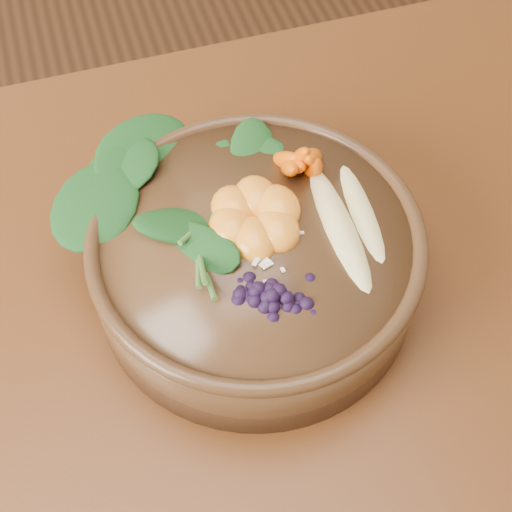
# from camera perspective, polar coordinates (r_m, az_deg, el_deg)

# --- Properties ---
(dining_table) EXTENTS (1.60, 0.90, 0.75)m
(dining_table) POSITION_cam_1_polar(r_m,az_deg,el_deg) (0.77, -15.25, -15.22)
(dining_table) COLOR #331C0C
(dining_table) RESTS_ON ground
(stoneware_bowl) EXTENTS (0.35, 0.35, 0.08)m
(stoneware_bowl) POSITION_cam_1_polar(r_m,az_deg,el_deg) (0.68, 0.00, -0.47)
(stoneware_bowl) COLOR #3E2816
(stoneware_bowl) RESTS_ON dining_table
(kale_heap) EXTENTS (0.23, 0.21, 0.05)m
(kale_heap) POSITION_cam_1_polar(r_m,az_deg,el_deg) (0.67, -5.06, 6.63)
(kale_heap) COLOR #184619
(kale_heap) RESTS_ON stoneware_bowl
(carrot_cluster) EXTENTS (0.07, 0.07, 0.09)m
(carrot_cluster) POSITION_cam_1_polar(r_m,az_deg,el_deg) (0.68, 3.52, 10.06)
(carrot_cluster) COLOR #F26400
(carrot_cluster) RESTS_ON stoneware_bowl
(banana_halves) EXTENTS (0.06, 0.17, 0.03)m
(banana_halves) POSITION_cam_1_polar(r_m,az_deg,el_deg) (0.65, 7.72, 3.72)
(banana_halves) COLOR #E0CC84
(banana_halves) RESTS_ON stoneware_bowl
(mandarin_cluster) EXTENTS (0.10, 0.11, 0.03)m
(mandarin_cluster) POSITION_cam_1_polar(r_m,az_deg,el_deg) (0.65, -0.10, 3.88)
(mandarin_cluster) COLOR orange
(mandarin_cluster) RESTS_ON stoneware_bowl
(blueberry_pile) EXTENTS (0.16, 0.13, 0.04)m
(blueberry_pile) POSITION_cam_1_polar(r_m,az_deg,el_deg) (0.60, 1.35, -2.09)
(blueberry_pile) COLOR black
(blueberry_pile) RESTS_ON stoneware_bowl
(coconut_flakes) EXTENTS (0.11, 0.09, 0.01)m
(coconut_flakes) POSITION_cam_1_polar(r_m,az_deg,el_deg) (0.63, 0.52, 0.30)
(coconut_flakes) COLOR white
(coconut_flakes) RESTS_ON stoneware_bowl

